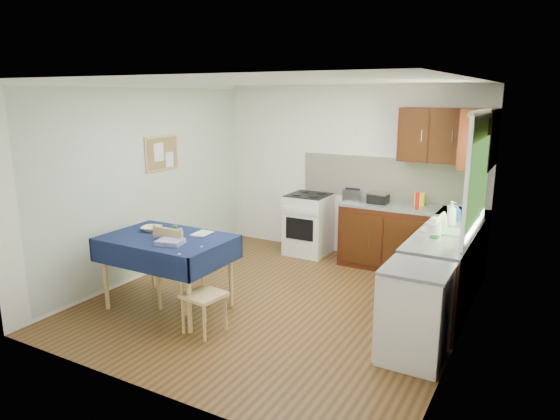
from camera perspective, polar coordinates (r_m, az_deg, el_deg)
The scene contains 33 objects.
floor at distance 5.95m, azimuth -0.07°, elevation -10.36°, with size 4.20×4.20×0.00m, color #472912.
ceiling at distance 5.46m, azimuth -0.08°, elevation 14.48°, with size 4.00×4.20×0.02m, color white.
wall_back at distance 7.45m, azimuth 7.84°, elevation 4.35°, with size 4.00×0.02×2.50m, color white.
wall_front at distance 3.93m, azimuth -15.20°, elevation -3.93°, with size 4.00×0.02×2.50m, color white.
wall_left at distance 6.76m, azimuth -15.08°, elevation 3.12°, with size 0.02×4.20×2.50m, color silver.
wall_right at distance 4.94m, azimuth 20.64°, elevation -0.85°, with size 0.02×4.20×2.50m, color white.
base_cabinets at distance 6.46m, azimuth 16.14°, elevation -4.89°, with size 1.90×2.30×0.86m.
worktop_back at distance 6.92m, azimuth 14.94°, elevation 0.24°, with size 1.90×0.60×0.04m, color slate.
worktop_right at distance 5.70m, azimuth 18.38°, elevation -2.73°, with size 0.60×1.70×0.04m, color slate.
worktop_corner at distance 6.80m, azimuth 20.24°, elevation -0.36°, with size 0.60×0.60×0.04m, color slate.
splashback at distance 7.23m, azimuth 12.59°, elevation 3.50°, with size 2.70×0.02×0.60m, color white.
upper_cabinets at distance 6.68m, azimuth 19.41°, elevation 7.92°, with size 1.20×0.85×0.70m.
stove at distance 7.53m, azimuth 3.27°, elevation -1.60°, with size 0.60×0.61×0.92m.
window at distance 5.56m, azimuth 21.80°, elevation 4.74°, with size 0.04×1.48×1.26m.
fridge at distance 4.73m, azimuth 15.13°, elevation -11.41°, with size 0.58×0.60×0.89m.
corkboard at distance 6.90m, azimuth -13.35°, elevation 6.36°, with size 0.04×0.62×0.47m.
dining_table at distance 5.66m, azimuth -12.80°, elevation -4.02°, with size 1.38×0.93×0.84m.
chair_far at distance 5.70m, azimuth -11.60°, elevation -6.07°, with size 0.44×0.44×0.99m.
chair_near at distance 5.15m, azimuth -9.07°, elevation -8.99°, with size 0.42×0.42×0.84m.
toaster at distance 7.06m, azimuth 8.29°, elevation 1.68°, with size 0.25×0.15×0.19m.
sandwich_press at distance 6.99m, azimuth 11.16°, elevation 1.37°, with size 0.26×0.23×0.15m.
sauce_bottle at distance 6.73m, azimuth 15.41°, elevation 1.02°, with size 0.05×0.05×0.23m, color red.
yellow_packet at distance 6.99m, azimuth 15.70°, elevation 1.22°, with size 0.13×0.09×0.17m, color yellow.
dish_rack at distance 5.74m, azimuth 18.02°, elevation -2.15°, with size 0.42×0.32×0.20m.
kettle at distance 5.34m, azimuth 17.15°, elevation -2.21°, with size 0.15×0.15×0.25m.
cup at distance 6.70m, azimuth 19.04°, elevation 0.13°, with size 0.12×0.12×0.09m, color white.
soap_bottle_a at distance 5.98m, azimuth 19.01°, elevation -0.42°, with size 0.11×0.11×0.29m, color white.
soap_bottle_b at distance 6.28m, azimuth 19.57°, elevation -0.24°, with size 0.09×0.09×0.20m, color #1C57A8.
soap_bottle_c at distance 5.33m, azimuth 17.17°, elevation -2.52°, with size 0.13×0.13×0.17m, color green.
plate_bowl at distance 5.90m, azimuth -14.48°, elevation -2.09°, with size 0.22×0.22×0.05m, color beige.
book at distance 5.69m, azimuth -9.62°, elevation -2.60°, with size 0.17×0.24×0.02m, color white.
spice_jar at distance 5.71m, azimuth -11.90°, elevation -2.20°, with size 0.05×0.05×0.10m, color #238230.
tea_towel at distance 5.34m, azimuth -12.45°, elevation -3.59°, with size 0.26×0.21×0.05m, color navy.
Camera 1 is at (2.66, -4.77, 2.37)m, focal length 32.00 mm.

